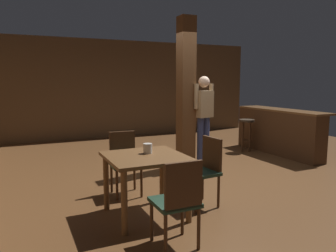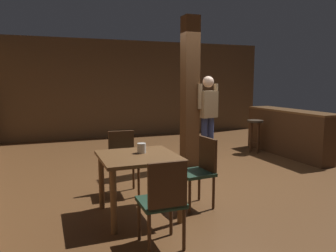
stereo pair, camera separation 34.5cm
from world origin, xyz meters
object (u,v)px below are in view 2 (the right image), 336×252
napkin_cup (142,148)px  dining_table (139,166)px  chair_north (123,159)px  standing_person (208,115)px  chair_east (200,168)px  bar_stool_near (255,128)px  bar_counter (287,132)px  chair_south (163,199)px

napkin_cup → dining_table: bearing=-125.6°
chair_north → napkin_cup: bearing=-85.8°
chair_north → standing_person: (1.83, 0.85, 0.50)m
chair_north → napkin_cup: (0.06, -0.79, 0.31)m
chair_east → standing_person: (1.01, 1.73, 0.50)m
chair_north → napkin_cup: size_ratio=7.31×
standing_person → bar_stool_near: (1.61, 0.75, -0.44)m
dining_table → napkin_cup: bearing=54.4°
bar_stool_near → chair_north: bearing=-155.0°
standing_person → chair_north: bearing=-155.0°
bar_stool_near → bar_counter: bearing=-44.0°
bar_counter → standing_person: bearing=-172.7°
dining_table → chair_south: 0.89m
chair_east → chair_north: 1.20m
chair_east → napkin_cup: size_ratio=7.31×
chair_north → standing_person: standing_person is taller
chair_south → chair_north: 1.76m
chair_south → bar_stool_near: bearing=44.3°
napkin_cup → standing_person: bearing=42.8°
chair_south → chair_east: same height
bar_stool_near → dining_table: bearing=-144.2°
chair_south → dining_table: bearing=89.9°
chair_north → chair_east: bearing=-46.9°
dining_table → bar_counter: bearing=26.9°
dining_table → bar_counter: size_ratio=0.39×
chair_south → napkin_cup: chair_south is taller
chair_east → bar_stool_near: bearing=43.4°
standing_person → dining_table: bearing=-136.6°
dining_table → standing_person: (1.83, 1.73, 0.38)m
napkin_cup → bar_stool_near: bearing=35.2°
chair_north → bar_counter: bar_counter is taller
chair_north → bar_counter: size_ratio=0.38×
chair_east → dining_table: bearing=-179.7°
napkin_cup → bar_counter: bearing=26.2°
chair_south → napkin_cup: 1.03m
dining_table → napkin_cup: 0.22m
napkin_cup → standing_person: standing_person is taller
napkin_cup → chair_north: bearing=94.2°
chair_east → bar_stool_near: (2.62, 2.48, 0.06)m
napkin_cup → bar_stool_near: 4.14m
dining_table → chair_south: (-0.00, -0.88, -0.11)m
chair_east → standing_person: standing_person is taller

